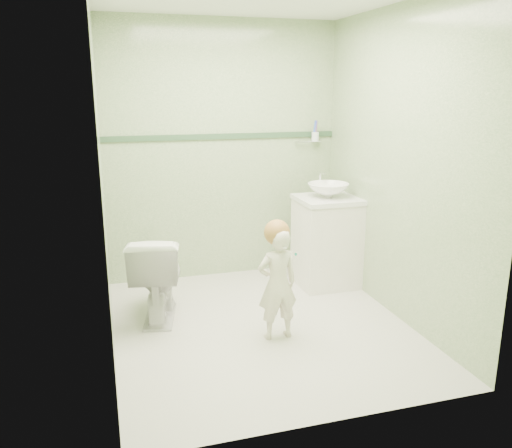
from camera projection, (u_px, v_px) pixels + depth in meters
name	position (u px, v px, depth m)	size (l,w,h in m)	color
ground	(261.00, 326.00, 4.02)	(2.50, 2.50, 0.00)	beige
room_shell	(262.00, 172.00, 3.71)	(2.50, 2.54, 2.40)	#8BAB79
trim_stripe	(223.00, 136.00, 4.83)	(2.20, 0.02, 0.05)	#315035
vanity	(326.00, 243.00, 4.80)	(0.52, 0.50, 0.80)	white
counter	(328.00, 199.00, 4.69)	(0.54, 0.52, 0.04)	white
basin	(328.00, 190.00, 4.67)	(0.37, 0.37, 0.13)	white
faucet	(320.00, 178.00, 4.82)	(0.03, 0.13, 0.18)	silver
cup_holder	(314.00, 136.00, 5.02)	(0.26, 0.07, 0.21)	silver
toilet	(157.00, 276.00, 4.10)	(0.39, 0.68, 0.70)	white
toddler	(277.00, 284.00, 3.74)	(0.30, 0.20, 0.83)	silver
hair_cap	(277.00, 232.00, 3.67)	(0.18, 0.18, 0.18)	#A37136
teal_toothbrush	(295.00, 254.00, 3.59)	(0.11, 0.13, 0.08)	#13856D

